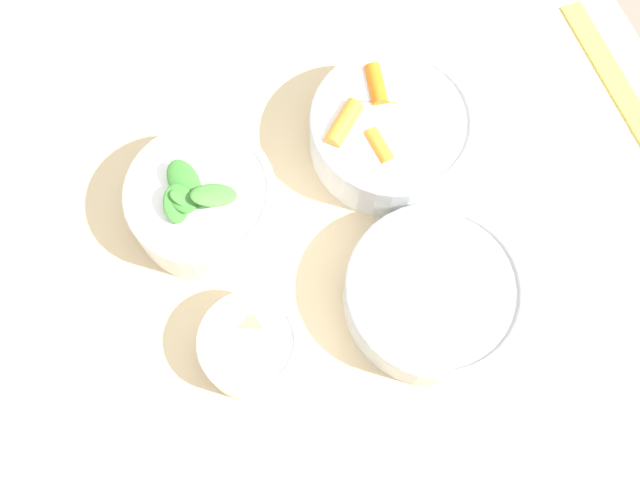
{
  "coord_description": "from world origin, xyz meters",
  "views": [
    {
      "loc": [
        0.32,
        -0.05,
        1.51
      ],
      "look_at": [
        0.07,
        0.04,
        0.77
      ],
      "focal_mm": 40.0,
      "sensor_mm": 36.0,
      "label": 1
    }
  ],
  "objects_px": {
    "bowl_carrots": "(390,130)",
    "ruler": "(625,97)",
    "bowl_cookies": "(252,345)",
    "bowl_beans_hotdog": "(432,294)",
    "bowl_greens": "(202,201)"
  },
  "relations": [
    {
      "from": "bowl_carrots",
      "to": "bowl_greens",
      "type": "distance_m",
      "value": 0.23
    },
    {
      "from": "bowl_cookies",
      "to": "ruler",
      "type": "bearing_deg",
      "value": 104.91
    },
    {
      "from": "bowl_greens",
      "to": "bowl_beans_hotdog",
      "type": "bearing_deg",
      "value": 47.11
    },
    {
      "from": "ruler",
      "to": "bowl_beans_hotdog",
      "type": "bearing_deg",
      "value": -64.62
    },
    {
      "from": "bowl_greens",
      "to": "bowl_beans_hotdog",
      "type": "xyz_separation_m",
      "value": [
        0.19,
        0.2,
        -0.01
      ]
    },
    {
      "from": "bowl_carrots",
      "to": "bowl_cookies",
      "type": "xyz_separation_m",
      "value": [
        0.18,
        -0.23,
        -0.01
      ]
    },
    {
      "from": "ruler",
      "to": "bowl_cookies",
      "type": "bearing_deg",
      "value": -75.09
    },
    {
      "from": "bowl_greens",
      "to": "ruler",
      "type": "relative_size",
      "value": 0.57
    },
    {
      "from": "bowl_beans_hotdog",
      "to": "ruler",
      "type": "height_order",
      "value": "bowl_beans_hotdog"
    },
    {
      "from": "bowl_carrots",
      "to": "bowl_cookies",
      "type": "relative_size",
      "value": 1.71
    },
    {
      "from": "bowl_carrots",
      "to": "bowl_beans_hotdog",
      "type": "height_order",
      "value": "bowl_carrots"
    },
    {
      "from": "bowl_carrots",
      "to": "ruler",
      "type": "bearing_deg",
      "value": 82.45
    },
    {
      "from": "bowl_carrots",
      "to": "ruler",
      "type": "xyz_separation_m",
      "value": [
        0.04,
        0.3,
        -0.03
      ]
    },
    {
      "from": "bowl_beans_hotdog",
      "to": "bowl_carrots",
      "type": "bearing_deg",
      "value": 171.46
    },
    {
      "from": "bowl_greens",
      "to": "bowl_beans_hotdog",
      "type": "relative_size",
      "value": 0.87
    }
  ]
}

